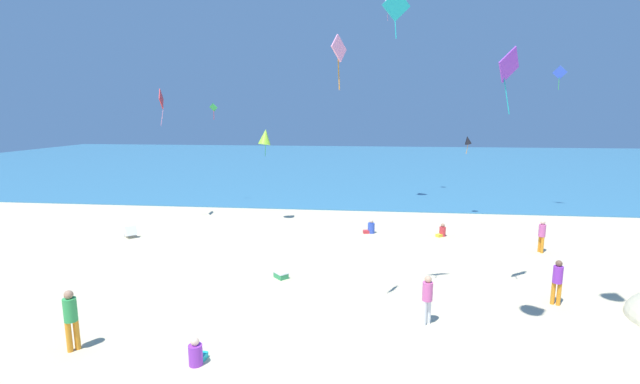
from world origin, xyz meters
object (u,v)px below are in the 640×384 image
kite_red (161,99)px  beach_chair_far_right (131,232)px  person_2 (557,279)px  person_4 (542,234)px  person_5 (370,228)px  kite_green (214,108)px  kite_teal (396,6)px  person_0 (442,232)px  kite_purple (509,66)px  kite_pink (339,50)px  cooler_box (281,275)px  person_7 (71,316)px  person_6 (196,354)px  kite_blue (560,73)px  person_3 (427,296)px  kite_black (468,140)px  kite_lime (265,137)px

kite_red → beach_chair_far_right: bearing=-97.2°
person_2 → person_4: person_2 is taller
person_5 → kite_green: (-11.04, 6.54, 6.61)m
beach_chair_far_right → kite_red: 7.87m
person_5 → kite_teal: bearing=82.1°
person_2 → person_0: bearing=42.2°
kite_purple → kite_pink: (-5.28, -2.27, 0.26)m
kite_red → kite_purple: (16.46, -9.70, 0.68)m
cooler_box → person_7: person_7 is taller
kite_red → person_6: bearing=-62.3°
person_0 → kite_teal: size_ratio=0.51×
kite_red → kite_green: (1.18, 5.36, -0.41)m
kite_blue → beach_chair_far_right: bearing=-159.9°
person_0 → kite_purple: 11.36m
kite_blue → person_3: bearing=-120.4°
beach_chair_far_right → person_7: 11.74m
beach_chair_far_right → person_4: bearing=-134.6°
kite_black → kite_blue: bearing=20.1°
person_2 → person_5: 10.66m
beach_chair_far_right → person_0: (16.49, 2.13, -0.03)m
person_3 → person_5: (-1.74, 10.50, -0.63)m
kite_blue → person_5: bearing=-150.7°
cooler_box → kite_teal: size_ratio=0.48×
cooler_box → person_3: person_3 is taller
kite_black → kite_lime: kite_lime is taller
cooler_box → kite_purple: kite_purple is taller
kite_blue → kite_black: 7.51m
person_2 → kite_red: bearing=87.8°
person_6 → kite_pink: size_ratio=0.50×
cooler_box → kite_purple: size_ratio=0.32×
beach_chair_far_right → kite_lime: bearing=-102.0°
person_3 → kite_teal: size_ratio=1.13×
person_4 → person_7: bearing=-166.8°
kite_blue → person_4: bearing=-112.2°
kite_blue → person_0: bearing=-139.4°
person_0 → person_3: person_3 is taller
person_3 → kite_teal: bearing=12.3°
person_6 → person_5: bearing=-12.8°
person_6 → kite_lime: kite_lime is taller
person_5 → kite_red: 14.14m
cooler_box → kite_pink: bearing=-55.2°
person_0 → person_4: size_ratio=0.45×
kite_green → kite_purple: bearing=-44.6°
person_3 → kite_red: bearing=12.0°
person_0 → kite_green: kite_green is taller
beach_chair_far_right → person_3: bearing=-163.6°
person_2 → kite_pink: bearing=132.4°
person_7 → kite_red: bearing=-35.3°
person_6 → kite_lime: (-1.70, 15.13, 4.88)m
person_3 → kite_purple: 7.76m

